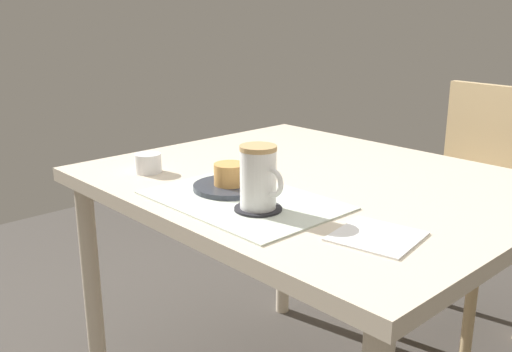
{
  "coord_description": "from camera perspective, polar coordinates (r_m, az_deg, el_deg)",
  "views": [
    {
      "loc": [
        0.92,
        -1.05,
        1.14
      ],
      "look_at": [
        0.02,
        -0.22,
        0.78
      ],
      "focal_mm": 40.0,
      "sensor_mm": 36.0,
      "label": 1
    }
  ],
  "objects": [
    {
      "name": "wooden_chair",
      "position": [
        2.13,
        20.75,
        -2.49
      ],
      "size": [
        0.45,
        0.45,
        0.89
      ],
      "rotation": [
        0.0,
        0.0,
        3.07
      ],
      "color": "#D1B27F",
      "rests_on": "ground_plane"
    },
    {
      "name": "paper_napkin",
      "position": [
        1.1,
        11.96,
        -5.93
      ],
      "size": [
        0.17,
        0.17,
        0.0
      ],
      "primitive_type": "cube",
      "rotation": [
        0.0,
        0.0,
        0.18
      ],
      "color": "white",
      "rests_on": "dining_table"
    },
    {
      "name": "coffee_coaster",
      "position": [
        1.2,
        0.21,
        -3.27
      ],
      "size": [
        0.1,
        0.1,
        0.0
      ],
      "primitive_type": "cylinder",
      "color": "#232328",
      "rests_on": "placemat"
    },
    {
      "name": "pastry",
      "position": [
        1.33,
        -2.62,
        0.19
      ],
      "size": [
        0.08,
        0.08,
        0.05
      ],
      "primitive_type": "cylinder",
      "color": "tan",
      "rests_on": "pastry_plate"
    },
    {
      "name": "sugar_bowl",
      "position": [
        1.51,
        -10.74,
        1.28
      ],
      "size": [
        0.07,
        0.07,
        0.05
      ],
      "primitive_type": "cylinder",
      "color": "white",
      "rests_on": "dining_table"
    },
    {
      "name": "dining_table",
      "position": [
        1.48,
        5.68,
        -3.06
      ],
      "size": [
        1.08,
        0.89,
        0.73
      ],
      "color": "beige",
      "rests_on": "ground_plane"
    },
    {
      "name": "pastry_plate",
      "position": [
        1.34,
        -2.6,
        -1.08
      ],
      "size": [
        0.17,
        0.17,
        0.01
      ],
      "primitive_type": "cylinder",
      "color": "#333842",
      "rests_on": "placemat"
    },
    {
      "name": "placemat",
      "position": [
        1.27,
        -1.32,
        -2.43
      ],
      "size": [
        0.43,
        0.29,
        0.0
      ],
      "primitive_type": "cube",
      "color": "silver",
      "rests_on": "dining_table"
    },
    {
      "name": "coffee_mug",
      "position": [
        1.18,
        0.28,
        -0.12
      ],
      "size": [
        0.11,
        0.08,
        0.13
      ],
      "color": "white",
      "rests_on": "coffee_coaster"
    }
  ]
}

